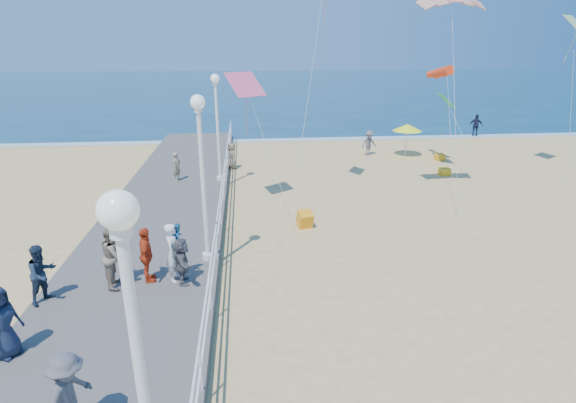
{
  "coord_description": "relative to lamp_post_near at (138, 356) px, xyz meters",
  "views": [
    {
      "loc": [
        -4.01,
        -13.53,
        7.15
      ],
      "look_at": [
        -2.5,
        2.0,
        1.6
      ],
      "focal_mm": 28.0,
      "sensor_mm": 36.0,
      "label": 1
    }
  ],
  "objects": [
    {
      "name": "spectator_2",
      "position": [
        -1.88,
        2.11,
        -2.4
      ],
      "size": [
        0.87,
        1.23,
        1.72
      ],
      "primitive_type": "imported",
      "rotation": [
        0.0,
        0.0,
        1.35
      ],
      "color": "#4F4F54",
      "rests_on": "boardwalk"
    },
    {
      "name": "boardwalk",
      "position": [
        -2.15,
        9.0,
        -3.46
      ],
      "size": [
        5.0,
        44.0,
        0.4
      ],
      "primitive_type": "cube",
      "color": "#625E59",
      "rests_on": "ground"
    },
    {
      "name": "kite_diamond_green",
      "position": [
        12.87,
        20.53,
        0.34
      ],
      "size": [
        1.08,
        1.33,
        0.81
      ],
      "primitive_type": "cube",
      "rotation": [
        0.71,
        0.0,
        1.46
      ],
      "color": "#24AA5C"
    },
    {
      "name": "woman_holding_toddler",
      "position": [
        -0.86,
        7.7,
        -2.36
      ],
      "size": [
        0.55,
        0.73,
        1.81
      ],
      "primitive_type": "imported",
      "rotation": [
        0.0,
        0.0,
        1.39
      ],
      "color": "white",
      "rests_on": "boardwalk"
    },
    {
      "name": "spectator_6",
      "position": [
        -2.18,
        18.19,
        -2.53
      ],
      "size": [
        0.53,
        0.63,
        1.47
      ],
      "primitive_type": "imported",
      "rotation": [
        0.0,
        0.0,
        1.17
      ],
      "color": "gray",
      "rests_on": "boardwalk"
    },
    {
      "name": "spectator_1",
      "position": [
        -2.51,
        7.56,
        -2.34
      ],
      "size": [
        0.77,
        0.95,
        1.85
      ],
      "primitive_type": "imported",
      "rotation": [
        0.0,
        0.0,
        1.65
      ],
      "color": "gray",
      "rests_on": "boardwalk"
    },
    {
      "name": "ocean",
      "position": [
        5.35,
        74.0,
        -3.65
      ],
      "size": [
        160.0,
        90.0,
        0.05
      ],
      "primitive_type": "cube",
      "color": "#0D324E",
      "rests_on": "ground"
    },
    {
      "name": "kite_diamond_multi",
      "position": [
        18.92,
        19.35,
        4.42
      ],
      "size": [
        1.6,
        1.51,
        0.86
      ],
      "primitive_type": "cube",
      "rotation": [
        0.73,
        0.0,
        0.59
      ],
      "color": "#1A9EE4"
    },
    {
      "name": "spectator_7",
      "position": [
        -4.25,
        6.86,
        -2.43
      ],
      "size": [
        0.96,
        1.02,
        1.67
      ],
      "primitive_type": "imported",
      "rotation": [
        0.0,
        0.0,
        1.02
      ],
      "color": "#1B293D",
      "rests_on": "boardwalk"
    },
    {
      "name": "beach_umbrella",
      "position": [
        11.89,
        23.68,
        -1.75
      ],
      "size": [
        1.9,
        1.9,
        2.14
      ],
      "color": "white",
      "rests_on": "ground"
    },
    {
      "name": "toddler_held",
      "position": [
        -0.71,
        7.85,
        -1.96
      ],
      "size": [
        0.42,
        0.49,
        0.9
      ],
      "primitive_type": "imported",
      "rotation": [
        0.0,
        0.0,
        1.39
      ],
      "color": "teal",
      "rests_on": "boardwalk"
    },
    {
      "name": "kite_windsock",
      "position": [
        12.8,
        21.29,
        1.86
      ],
      "size": [
        0.97,
        2.46,
        1.03
      ],
      "primitive_type": "cylinder",
      "rotation": [
        1.36,
        0.0,
        0.17
      ],
      "color": "red"
    },
    {
      "name": "lamp_post_far",
      "position": [
        0.0,
        18.0,
        0.0
      ],
      "size": [
        0.44,
        0.44,
        5.32
      ],
      "color": "white",
      "rests_on": "boardwalk"
    },
    {
      "name": "ground",
      "position": [
        5.35,
        9.0,
        -3.66
      ],
      "size": [
        160.0,
        160.0,
        0.0
      ],
      "primitive_type": "plane",
      "color": "#DBB973",
      "rests_on": "ground"
    },
    {
      "name": "box_kite",
      "position": [
        3.67,
        12.27,
        -3.36
      ],
      "size": [
        0.69,
        0.81,
        0.74
      ],
      "primitive_type": "cube",
      "rotation": [
        0.31,
        0.0,
        0.21
      ],
      "color": "orange",
      "rests_on": "ground"
    },
    {
      "name": "beach_walker_a",
      "position": [
        9.53,
        24.14,
        -2.83
      ],
      "size": [
        1.21,
        0.93,
        1.66
      ],
      "primitive_type": "imported",
      "rotation": [
        0.0,
        0.0,
        0.33
      ],
      "color": "#5B5B60",
      "rests_on": "ground"
    },
    {
      "name": "beach_chair_left",
      "position": [
        12.6,
        19.12,
        -3.46
      ],
      "size": [
        0.55,
        0.55,
        0.4
      ],
      "primitive_type": "cube",
      "color": "yellow",
      "rests_on": "ground"
    },
    {
      "name": "lamp_post_mid",
      "position": [
        0.0,
        9.0,
        0.0
      ],
      "size": [
        0.44,
        0.44,
        5.32
      ],
      "color": "white",
      "rests_on": "boardwalk"
    },
    {
      "name": "lamp_post_near",
      "position": [
        0.0,
        0.0,
        0.0
      ],
      "size": [
        0.44,
        0.44,
        5.32
      ],
      "color": "white",
      "rests_on": "boardwalk"
    },
    {
      "name": "beach_walker_c",
      "position": [
        0.53,
        21.63,
        -2.88
      ],
      "size": [
        0.81,
        0.9,
        1.55
      ],
      "primitive_type": "imported",
      "rotation": [
        0.0,
        0.0,
        -1.05
      ],
      "color": "#7D6E56",
      "rests_on": "ground"
    },
    {
      "name": "beach_chair_right",
      "position": [
        13.73,
        22.47,
        -3.46
      ],
      "size": [
        0.55,
        0.55,
        0.4
      ],
      "primitive_type": "cube",
      "color": "orange",
      "rests_on": "ground"
    },
    {
      "name": "spectator_3",
      "position": [
        -1.65,
        7.69,
        -2.41
      ],
      "size": [
        0.56,
        1.05,
        1.71
      ],
      "primitive_type": "imported",
      "rotation": [
        0.0,
        0.0,
        1.71
      ],
      "color": "red",
      "rests_on": "boardwalk"
    },
    {
      "name": "spectator_4",
      "position": [
        -4.18,
        4.55,
        -2.39
      ],
      "size": [
        0.86,
        1.0,
        1.74
      ],
      "primitive_type": "imported",
      "rotation": [
        0.0,
        0.0,
        1.14
      ],
      "color": "#1A2339",
      "rests_on": "boardwalk"
    },
    {
      "name": "beach_walker_b",
      "position": [
        19.71,
        29.54,
        -2.78
      ],
      "size": [
        1.09,
        0.93,
        1.76
      ],
      "primitive_type": "imported",
      "rotation": [
        0.0,
        0.0,
        2.55
      ],
      "color": "#191D38",
      "rests_on": "ground"
    },
    {
      "name": "railing",
      "position": [
        0.3,
        9.0,
        -2.41
      ],
      "size": [
        0.05,
        42.0,
        0.55
      ],
      "color": "white",
      "rests_on": "boardwalk"
    },
    {
      "name": "kite_diamond_pink",
      "position": [
        1.43,
        15.2,
        1.8
      ],
      "size": [
        1.81,
        1.72,
        0.95
      ],
      "primitive_type": "cube",
      "rotation": [
        0.71,
        0.0,
        0.59
      ],
      "color": "#E15381"
    },
    {
      "name": "spectator_5",
      "position": [
        -0.61,
        7.5,
        -2.55
      ],
      "size": [
        0.62,
        1.37,
        1.43
      ],
      "primitive_type": "imported",
      "rotation": [
        0.0,
        0.0,
        1.72
      ],
      "color": "#525156",
      "rests_on": "boardwalk"
    },
    {
      "name": "surf_line",
      "position": [
        5.35,
        29.5,
        -3.63
      ],
      "size": [
        160.0,
        1.2,
        0.04
      ],
      "primitive_type": "cube",
      "color": "silver",
      "rests_on": "ground"
    }
  ]
}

